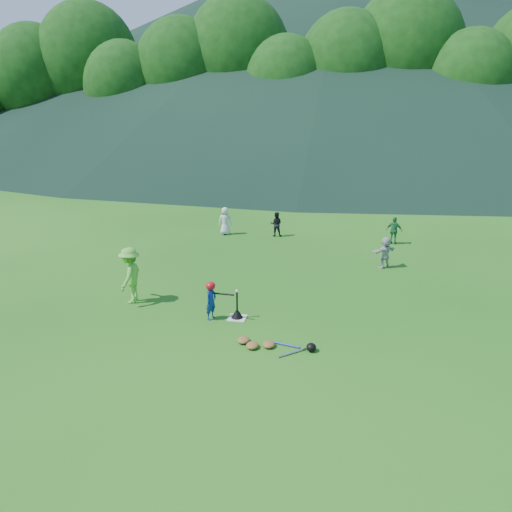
{
  "coord_description": "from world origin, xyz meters",
  "views": [
    {
      "loc": [
        2.69,
        -11.32,
        5.23
      ],
      "look_at": [
        0.0,
        2.5,
        0.9
      ],
      "focal_mm": 35.0,
      "sensor_mm": 36.0,
      "label": 1
    }
  ],
  "objects": [
    {
      "name": "fielder_b",
      "position": [
        -0.29,
        8.28,
        0.5
      ],
      "size": [
        0.52,
        0.42,
        1.0
      ],
      "primitive_type": "imported",
      "rotation": [
        0.0,
        0.0,
        3.23
      ],
      "color": "black",
      "rests_on": "ground"
    },
    {
      "name": "batter_child",
      "position": [
        -0.63,
        -0.16,
        0.48
      ],
      "size": [
        0.34,
        0.41,
        0.97
      ],
      "primitive_type": "imported",
      "rotation": [
        0.0,
        0.0,
        1.22
      ],
      "color": "navy",
      "rests_on": "ground"
    },
    {
      "name": "baseball",
      "position": [
        0.0,
        0.0,
        0.74
      ],
      "size": [
        0.08,
        0.08,
        0.08
      ],
      "primitive_type": "sphere",
      "color": "white",
      "rests_on": "batting_tee"
    },
    {
      "name": "outfield_fence",
      "position": [
        0.0,
        28.0,
        0.7
      ],
      "size": [
        70.07,
        0.08,
        1.33
      ],
      "color": "gray",
      "rests_on": "ground"
    },
    {
      "name": "distant_hills",
      "position": [
        -7.63,
        81.81,
        14.98
      ],
      "size": [
        155.0,
        140.0,
        32.0
      ],
      "color": "black",
      "rests_on": "ground"
    },
    {
      "name": "home_plate",
      "position": [
        0.0,
        0.0,
        0.01
      ],
      "size": [
        0.45,
        0.45,
        0.02
      ],
      "primitive_type": "cube",
      "color": "silver",
      "rests_on": "ground"
    },
    {
      "name": "tree_line",
      "position": [
        0.2,
        33.83,
        8.21
      ],
      "size": [
        70.04,
        11.4,
        14.82
      ],
      "color": "#382314",
      "rests_on": "ground"
    },
    {
      "name": "batter_gear",
      "position": [
        -0.61,
        -0.16,
        0.87
      ],
      "size": [
        0.73,
        0.26,
        0.33
      ],
      "color": "red",
      "rests_on": "ground"
    },
    {
      "name": "batting_tee",
      "position": [
        0.0,
        0.0,
        0.13
      ],
      "size": [
        0.3,
        0.3,
        0.68
      ],
      "color": "black",
      "rests_on": "home_plate"
    },
    {
      "name": "fielder_c",
      "position": [
        4.36,
        7.97,
        0.53
      ],
      "size": [
        0.67,
        0.42,
        1.06
      ],
      "primitive_type": "imported",
      "rotation": [
        0.0,
        0.0,
        2.86
      ],
      "color": "#206A3A",
      "rests_on": "ground"
    },
    {
      "name": "fielder_d",
      "position": [
        3.86,
        4.91,
        0.53
      ],
      "size": [
        0.95,
        0.85,
        1.05
      ],
      "primitive_type": "imported",
      "rotation": [
        0.0,
        0.0,
        3.82
      ],
      "color": "#B8B8B8",
      "rests_on": "ground"
    },
    {
      "name": "fielder_a",
      "position": [
        -2.39,
        8.14,
        0.57
      ],
      "size": [
        0.66,
        0.55,
        1.14
      ],
      "primitive_type": "imported",
      "rotation": [
        0.0,
        0.0,
        3.53
      ],
      "color": "silver",
      "rests_on": "ground"
    },
    {
      "name": "ground",
      "position": [
        0.0,
        0.0,
        0.0
      ],
      "size": [
        120.0,
        120.0,
        0.0
      ],
      "primitive_type": "plane",
      "color": "#165513",
      "rests_on": "ground"
    },
    {
      "name": "adult_coach",
      "position": [
        -3.08,
        0.52,
        0.77
      ],
      "size": [
        0.62,
        1.02,
        1.54
      ],
      "primitive_type": "imported",
      "rotation": [
        0.0,
        0.0,
        -1.53
      ],
      "color": "#60BF38",
      "rests_on": "ground"
    },
    {
      "name": "equipment_pile",
      "position": [
        1.05,
        -1.39,
        0.07
      ],
      "size": [
        1.8,
        0.75,
        0.19
      ],
      "color": "olive",
      "rests_on": "ground"
    }
  ]
}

